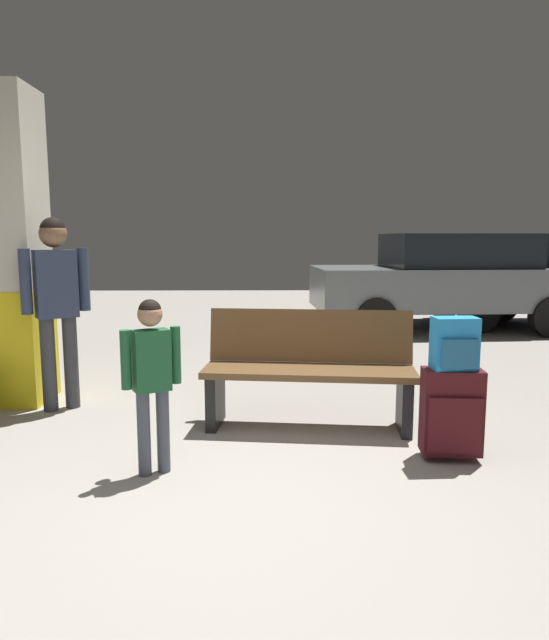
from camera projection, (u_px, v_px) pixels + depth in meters
The scene contains 9 objects.
ground_plane at pixel (250, 362), 6.98m from camera, with size 18.00×18.00×0.10m, color gray.
structural_pillar at pixel (8, 250), 4.95m from camera, with size 0.57×0.57×2.70m.
bench at pixel (309, 369), 4.41m from camera, with size 1.65×0.70×0.89m.
suitcase at pixel (452, 412), 3.73m from camera, with size 0.39×0.26×0.60m.
backpack_bright at pixel (455, 344), 3.67m from camera, with size 0.29×0.20×0.34m.
child at pixel (151, 368), 3.46m from camera, with size 0.33×0.21×1.09m.
adult at pixel (56, 293), 4.75m from camera, with size 0.48×0.33×1.61m.
parked_car_near at pixel (448, 279), 9.02m from camera, with size 4.18×1.97×1.51m.
parked_car_side at pixel (540, 277), 9.54m from camera, with size 4.14×1.88×1.51m.
Camera 1 is at (0.19, -2.84, 1.45)m, focal length 32.16 mm.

